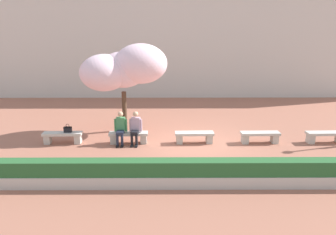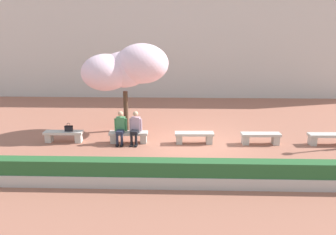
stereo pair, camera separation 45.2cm
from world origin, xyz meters
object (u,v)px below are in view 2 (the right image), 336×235
stone_bench_east_end (328,138)px  person_seated_right (135,126)px  stone_bench_near_west (129,136)px  handbag (69,128)px  stone_bench_near_east (261,137)px  cherry_tree_main (125,68)px  stone_bench_center (194,136)px  stone_bench_west_end (64,135)px  person_seated_left (121,126)px

stone_bench_east_end → person_seated_right: bearing=-179.6°
stone_bench_east_end → stone_bench_near_west: bearing=180.0°
stone_bench_near_west → handbag: size_ratio=4.53×
stone_bench_near_east → stone_bench_near_west: bearing=180.0°
stone_bench_near_west → cherry_tree_main: cherry_tree_main is taller
stone_bench_center → stone_bench_near_east: 2.61m
stone_bench_west_end → person_seated_left: bearing=-1.3°
person_seated_left → stone_bench_east_end: bearing=0.4°
cherry_tree_main → stone_bench_east_end: bearing=-11.0°
person_seated_right → cherry_tree_main: cherry_tree_main is taller
stone_bench_center → person_seated_right: size_ratio=1.19×
stone_bench_near_east → handbag: size_ratio=4.53×
stone_bench_west_end → stone_bench_near_east: same height
stone_bench_near_east → person_seated_left: person_seated_left is taller
handbag → stone_bench_near_west: bearing=-0.6°
stone_bench_west_end → stone_bench_center: same height
person_seated_left → handbag: person_seated_left is taller
stone_bench_west_end → stone_bench_east_end: 10.42m
stone_bench_center → handbag: 5.00m
stone_bench_east_end → handbag: (-10.20, 0.02, 0.29)m
cherry_tree_main → stone_bench_center: bearing=-28.5°
stone_bench_west_end → person_seated_right: 2.92m
stone_bench_near_east → stone_bench_east_end: 2.61m
stone_bench_east_end → person_seated_right: 7.54m
stone_bench_center → person_seated_right: (-2.32, -0.05, 0.40)m
stone_bench_west_end → person_seated_right: bearing=-1.1°
stone_bench_near_west → handbag: 2.40m
stone_bench_near_east → person_seated_right: size_ratio=1.19×
stone_bench_near_west → stone_bench_near_east: 5.21m
stone_bench_west_end → handbag: bearing=6.3°
stone_bench_near_west → stone_bench_near_east: (5.21, 0.00, 0.00)m
person_seated_right → stone_bench_near_west: bearing=169.5°
cherry_tree_main → person_seated_left: bearing=-89.2°
cherry_tree_main → stone_bench_near_east: bearing=-16.0°
stone_bench_west_end → stone_bench_near_west: same height
stone_bench_near_east → stone_bench_east_end: (2.61, 0.00, 0.00)m
person_seated_right → stone_bench_near_east: bearing=0.6°
stone_bench_near_west → person_seated_right: person_seated_right is taller
stone_bench_near_west → stone_bench_east_end: same height
stone_bench_center → handbag: size_ratio=4.53×
stone_bench_near_east → cherry_tree_main: (-5.53, 1.59, 2.47)m
stone_bench_center → stone_bench_near_east: bearing=0.0°
stone_bench_west_end → person_seated_right: size_ratio=1.19×
handbag → cherry_tree_main: (2.07, 1.56, 2.19)m
stone_bench_center → person_seated_right: 2.35m
stone_bench_near_west → person_seated_left: person_seated_left is taller
stone_bench_east_end → person_seated_left: size_ratio=1.19×
person_seated_right → handbag: (-2.68, 0.08, -0.12)m
stone_bench_near_east → handbag: bearing=179.8°
stone_bench_west_end → stone_bench_east_end: size_ratio=1.00×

